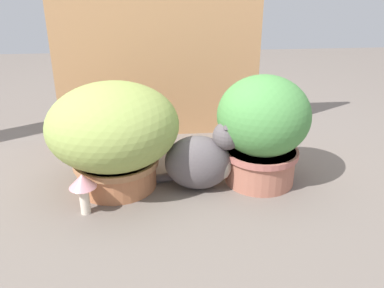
# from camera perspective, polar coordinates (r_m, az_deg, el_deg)

# --- Properties ---
(ground_plane) EXTENTS (6.00, 6.00, 0.00)m
(ground_plane) POSITION_cam_1_polar(r_m,az_deg,el_deg) (1.61, -4.02, -6.19)
(ground_plane) COLOR #6B6159
(cardboard_backdrop) EXTENTS (1.03, 0.03, 0.99)m
(cardboard_backdrop) POSITION_cam_1_polar(r_m,az_deg,el_deg) (2.00, -5.11, 14.72)
(cardboard_backdrop) COLOR tan
(cardboard_backdrop) RESTS_ON ground
(grass_planter) EXTENTS (0.50, 0.50, 0.42)m
(grass_planter) POSITION_cam_1_polar(r_m,az_deg,el_deg) (1.54, -11.23, 1.66)
(grass_planter) COLOR #B06C45
(grass_planter) RESTS_ON ground
(leafy_planter) EXTENTS (0.36, 0.36, 0.44)m
(leafy_planter) POSITION_cam_1_polar(r_m,az_deg,el_deg) (1.58, 10.16, 2.33)
(leafy_planter) COLOR #AB6853
(leafy_planter) RESTS_ON ground
(cat) EXTENTS (0.38, 0.20, 0.32)m
(cat) POSITION_cam_1_polar(r_m,az_deg,el_deg) (1.55, 1.47, -2.31)
(cat) COLOR #575052
(cat) RESTS_ON ground
(mushroom_ornament_pink) EXTENTS (0.10, 0.10, 0.16)m
(mushroom_ornament_pink) POSITION_cam_1_polar(r_m,az_deg,el_deg) (1.44, -15.48, -5.74)
(mushroom_ornament_pink) COLOR beige
(mushroom_ornament_pink) RESTS_ON ground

